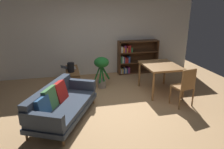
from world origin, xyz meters
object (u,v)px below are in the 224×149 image
(media_console, at_px, (73,78))
(desk_speaker, at_px, (71,67))
(potted_floor_plant, at_px, (102,67))
(dining_table, at_px, (160,68))
(dining_chair_near, at_px, (185,85))
(bookshelf, at_px, (135,57))
(open_laptop, at_px, (69,68))
(fabric_couch, at_px, (60,103))

(media_console, relative_size, desk_speaker, 4.17)
(potted_floor_plant, height_order, dining_table, potted_floor_plant)
(media_console, distance_m, dining_chair_near, 3.17)
(dining_table, height_order, bookshelf, bookshelf)
(open_laptop, height_order, bookshelf, bookshelf)
(media_console, height_order, potted_floor_plant, potted_floor_plant)
(open_laptop, distance_m, dining_chair_near, 3.33)
(media_console, xyz_separation_m, potted_floor_plant, (0.83, -0.27, 0.37))
(dining_table, bearing_deg, desk_speaker, 162.56)
(media_console, bearing_deg, dining_chair_near, -36.78)
(desk_speaker, relative_size, potted_floor_plant, 0.29)
(open_laptop, distance_m, bookshelf, 2.42)
(media_console, distance_m, desk_speaker, 0.44)
(fabric_couch, distance_m, open_laptop, 2.05)
(media_console, bearing_deg, desk_speaker, -101.72)
(open_laptop, bearing_deg, dining_table, -24.58)
(fabric_couch, relative_size, dining_chair_near, 2.13)
(desk_speaker, distance_m, dining_chair_near, 3.09)
(fabric_couch, distance_m, potted_floor_plant, 1.99)
(media_console, distance_m, open_laptop, 0.35)
(open_laptop, distance_m, dining_table, 2.67)
(fabric_couch, bearing_deg, open_laptop, 82.16)
(open_laptop, bearing_deg, desk_speaker, -83.08)
(desk_speaker, xyz_separation_m, bookshelf, (2.27, 1.07, -0.08))
(fabric_couch, distance_m, bookshelf, 3.77)
(desk_speaker, bearing_deg, open_laptop, 96.92)
(potted_floor_plant, relative_size, dining_chair_near, 0.96)
(open_laptop, relative_size, desk_speaker, 1.69)
(media_console, xyz_separation_m, bookshelf, (2.23, 0.89, 0.31))
(media_console, height_order, desk_speaker, desk_speaker)
(open_laptop, relative_size, dining_table, 0.41)
(dining_table, bearing_deg, media_console, 158.36)
(open_laptop, relative_size, potted_floor_plant, 0.49)
(dining_chair_near, bearing_deg, fabric_couch, 178.98)
(desk_speaker, height_order, dining_table, dining_table)
(fabric_couch, distance_m, dining_table, 2.87)
(desk_speaker, height_order, potted_floor_plant, potted_floor_plant)
(open_laptop, relative_size, dining_chair_near, 0.47)
(potted_floor_plant, bearing_deg, desk_speaker, 174.51)
(fabric_couch, height_order, open_laptop, fabric_couch)
(media_console, relative_size, open_laptop, 2.48)
(fabric_couch, bearing_deg, bookshelf, 46.48)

